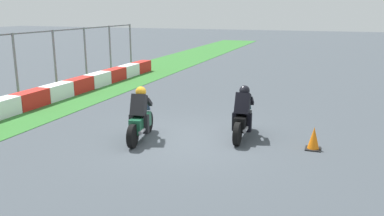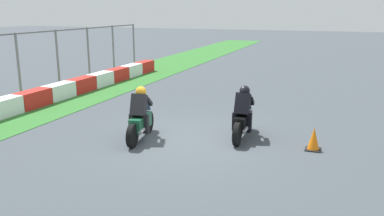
# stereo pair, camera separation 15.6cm
# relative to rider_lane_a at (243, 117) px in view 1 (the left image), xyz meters

# --- Properties ---
(ground_plane) EXTENTS (120.00, 120.00, 0.00)m
(ground_plane) POSITION_rel_rider_lane_a_xyz_m (-0.67, 1.41, -0.62)
(ground_plane) COLOR #40474E
(rider_lane_a) EXTENTS (2.04, 0.54, 1.51)m
(rider_lane_a) POSITION_rel_rider_lane_a_xyz_m (0.00, 0.00, 0.00)
(rider_lane_a) COLOR black
(rider_lane_a) RESTS_ON ground_plane
(rider_lane_b) EXTENTS (2.04, 0.60, 1.51)m
(rider_lane_b) POSITION_rel_rider_lane_a_xyz_m (-1.13, 2.67, 0.00)
(rider_lane_b) COLOR black
(rider_lane_b) RESTS_ON ground_plane
(traffic_cone) EXTENTS (0.40, 0.40, 0.61)m
(traffic_cone) POSITION_rel_rider_lane_a_xyz_m (-0.35, -1.98, -0.34)
(traffic_cone) COLOR black
(traffic_cone) RESTS_ON ground_plane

